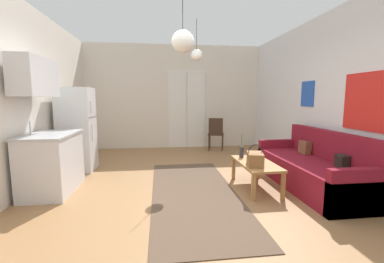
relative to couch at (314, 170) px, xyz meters
The scene contains 13 objects.
ground_plane 2.05m from the couch, behind, with size 5.48×8.29×0.10m, color #996D44.
wall_back 4.31m from the couch, 118.72° to the left, with size 5.08×0.13×2.89m.
wall_right 1.28m from the couch, 27.46° to the right, with size 0.12×7.89×2.89m.
area_rug 1.97m from the couch, behind, with size 1.25×3.26×0.01m, color brown.
couch is the anchor object (origin of this frame).
coffee_table 0.96m from the couch, behind, with size 0.51×1.04×0.42m.
bamboo_vase 1.17m from the couch, 159.66° to the left, with size 0.07×0.07×0.40m.
handbag 1.08m from the couch, behind, with size 0.30×0.38×0.32m.
refrigerator 4.35m from the couch, 159.74° to the left, with size 0.63×0.61×1.62m.
kitchen_counter 4.15m from the couch, behind, with size 0.65×1.08×2.01m.
accent_chair 3.18m from the couch, 107.11° to the left, with size 0.51×0.50×0.89m.
pendant_lamp_near 2.85m from the couch, behind, with size 0.29×0.29×0.89m.
pendant_lamp_far 2.89m from the couch, 144.14° to the left, with size 0.22×0.22×0.77m.
Camera 1 is at (-0.44, -3.43, 1.43)m, focal length 23.82 mm.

